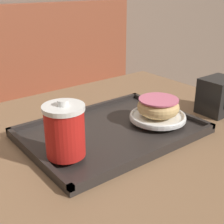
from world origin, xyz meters
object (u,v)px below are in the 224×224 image
spoon (74,117)px  napkin_dispenser (218,96)px  donut_chocolate_glazed (158,106)px  coffee_cup_front (65,130)px

spoon → napkin_dispenser: bearing=-92.4°
donut_chocolate_glazed → napkin_dispenser: bearing=-10.2°
coffee_cup_front → donut_chocolate_glazed: coffee_cup_front is taller
spoon → coffee_cup_front: bearing=166.6°
donut_chocolate_glazed → spoon: size_ratio=0.80×
coffee_cup_front → napkin_dispenser: bearing=-2.9°
napkin_dispenser → coffee_cup_front: bearing=177.1°
coffee_cup_front → napkin_dispenser: coffee_cup_front is taller
coffee_cup_front → donut_chocolate_glazed: size_ratio=1.11×
coffee_cup_front → donut_chocolate_glazed: (0.30, 0.01, -0.02)m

